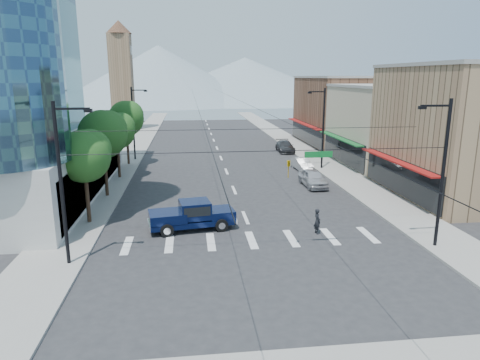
{
  "coord_description": "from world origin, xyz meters",
  "views": [
    {
      "loc": [
        -3.97,
        -23.93,
        10.19
      ],
      "look_at": [
        -0.46,
        5.55,
        3.0
      ],
      "focal_mm": 32.0,
      "sensor_mm": 36.0,
      "label": 1
    }
  ],
  "objects_px": {
    "pickup_truck": "(192,215)",
    "parked_car_mid": "(302,164)",
    "pedestrian": "(317,221)",
    "parked_car_far": "(285,146)",
    "parked_car_near": "(313,178)"
  },
  "relations": [
    {
      "from": "parked_car_near",
      "to": "parked_car_mid",
      "type": "bearing_deg",
      "value": 81.32
    },
    {
      "from": "pickup_truck",
      "to": "parked_car_mid",
      "type": "height_order",
      "value": "pickup_truck"
    },
    {
      "from": "pedestrian",
      "to": "pickup_truck",
      "type": "bearing_deg",
      "value": 69.41
    },
    {
      "from": "parked_car_near",
      "to": "pickup_truck",
      "type": "bearing_deg",
      "value": -139.65
    },
    {
      "from": "pickup_truck",
      "to": "parked_car_near",
      "type": "relative_size",
      "value": 1.29
    },
    {
      "from": "parked_car_mid",
      "to": "parked_car_far",
      "type": "xyz_separation_m",
      "value": [
        0.72,
        11.88,
        0.09
      ]
    },
    {
      "from": "parked_car_near",
      "to": "parked_car_far",
      "type": "xyz_separation_m",
      "value": [
        1.6,
        19.19,
        -0.05
      ]
    },
    {
      "from": "pedestrian",
      "to": "parked_car_mid",
      "type": "distance_m",
      "value": 20.03
    },
    {
      "from": "parked_car_far",
      "to": "parked_car_mid",
      "type": "bearing_deg",
      "value": -91.49
    },
    {
      "from": "pedestrian",
      "to": "parked_car_far",
      "type": "relative_size",
      "value": 0.33
    },
    {
      "from": "parked_car_near",
      "to": "parked_car_far",
      "type": "distance_m",
      "value": 19.26
    },
    {
      "from": "parked_car_mid",
      "to": "parked_car_far",
      "type": "distance_m",
      "value": 11.9
    },
    {
      "from": "pickup_truck",
      "to": "parked_car_far",
      "type": "distance_m",
      "value": 32.46
    },
    {
      "from": "pickup_truck",
      "to": "parked_car_far",
      "type": "height_order",
      "value": "pickup_truck"
    },
    {
      "from": "parked_car_near",
      "to": "parked_car_far",
      "type": "bearing_deg",
      "value": 83.41
    }
  ]
}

